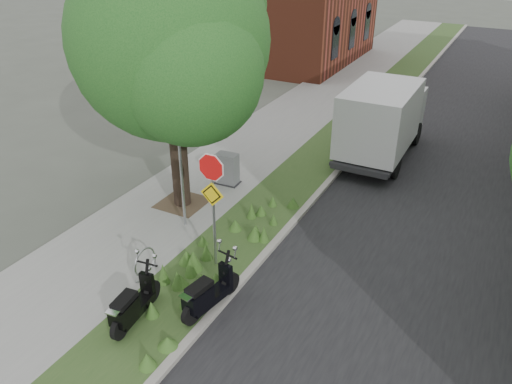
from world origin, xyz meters
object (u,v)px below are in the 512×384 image
utility_cabinet (227,169)px  scooter_far (205,297)px  sign_assembly (212,188)px  box_truck (383,118)px  scooter_near (131,309)px

utility_cabinet → scooter_far: bearing=-63.6°
sign_assembly → box_truck: size_ratio=0.60×
sign_assembly → scooter_near: size_ratio=1.80×
sign_assembly → scooter_far: size_ratio=1.76×
scooter_near → utility_cabinet: utility_cabinet is taller
box_truck → scooter_far: bearing=-95.6°
sign_assembly → scooter_near: sign_assembly is taller
box_truck → scooter_near: bearing=-101.0°
scooter_near → scooter_far: (1.21, 1.07, 0.01)m
scooter_near → box_truck: box_truck is taller
scooter_far → utility_cabinet: (-2.82, 5.69, 0.08)m
scooter_near → utility_cabinet: (-1.61, 6.76, 0.09)m
scooter_near → utility_cabinet: size_ratio=1.69×
scooter_near → box_truck: bearing=79.0°
box_truck → utility_cabinet: bearing=-129.1°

